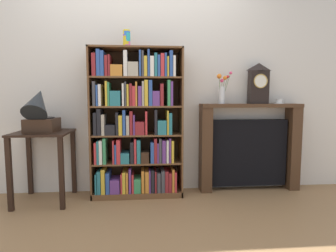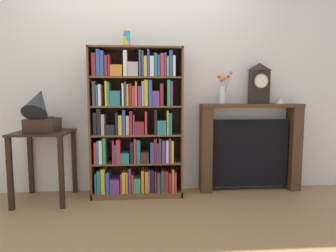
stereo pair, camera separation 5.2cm
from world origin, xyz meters
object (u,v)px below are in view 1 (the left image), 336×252
mantel_clock (258,83)px  gramophone (40,112)px  cup_stack (127,39)px  teacup_with_saucer (279,102)px  fireplace_mantel (249,148)px  bookshelf (136,128)px  side_table_left (43,149)px  flower_vase (222,90)px

mantel_clock → gramophone: bearing=-174.4°
cup_stack → teacup_with_saucer: size_ratio=1.54×
teacup_with_saucer → cup_stack: bearing=-177.9°
cup_stack → teacup_with_saucer: (1.71, 0.06, -0.66)m
gramophone → fireplace_mantel: bearing=6.3°
bookshelf → gramophone: bearing=-170.5°
side_table_left → gramophone: gramophone is taller
cup_stack → gramophone: 1.15m
side_table_left → mantel_clock: size_ratio=1.60×
fireplace_mantel → mantel_clock: mantel_clock is taller
gramophone → teacup_with_saucer: gramophone is taller
side_table_left → flower_vase: 1.99m
bookshelf → flower_vase: 1.04m
cup_stack → fireplace_mantel: 1.82m
bookshelf → mantel_clock: bookshelf is taller
mantel_clock → side_table_left: bearing=-175.9°
flower_vase → bookshelf: bearing=-176.4°
side_table_left → mantel_clock: mantel_clock is taller
cup_stack → flower_vase: cup_stack is taller
side_table_left → teacup_with_saucer: teacup_with_saucer is taller
fireplace_mantel → gramophone: bearing=-173.7°
bookshelf → flower_vase: bearing=3.6°
flower_vase → gramophone: bearing=-173.5°
flower_vase → cup_stack: bearing=-177.1°
teacup_with_saucer → flower_vase: bearing=-179.0°
mantel_clock → teacup_with_saucer: 0.32m
side_table_left → flower_vase: (1.90, 0.16, 0.60)m
bookshelf → teacup_with_saucer: 1.65m
fireplace_mantel → mantel_clock: size_ratio=2.53×
flower_vase → teacup_with_saucer: size_ratio=3.01×
cup_stack → teacup_with_saucer: 1.83m
bookshelf → gramophone: bookshelf is taller
cup_stack → side_table_left: size_ratio=0.25×
bookshelf → fireplace_mantel: 1.33m
bookshelf → fireplace_mantel: bearing=4.0°
fireplace_mantel → mantel_clock: bearing=-14.2°
teacup_with_saucer → mantel_clock: bearing=-179.5°
bookshelf → gramophone: 0.97m
teacup_with_saucer → bookshelf: bearing=-177.5°
side_table_left → bookshelf: bearing=5.9°
mantel_clock → teacup_with_saucer: (0.25, 0.00, -0.21)m
gramophone → mantel_clock: bearing=5.6°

